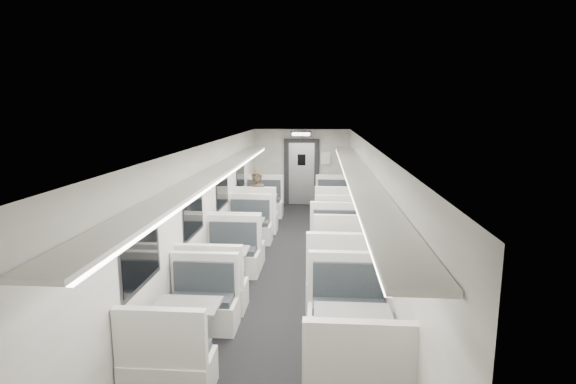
% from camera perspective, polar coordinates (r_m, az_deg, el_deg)
% --- Properties ---
extents(room, '(3.24, 12.24, 2.64)m').
position_cam_1_polar(room, '(8.36, -0.09, -2.13)').
color(room, black).
rests_on(room, ground).
extents(booth_left_a, '(1.08, 2.18, 1.17)m').
position_cam_1_polar(booth_left_a, '(12.01, -3.59, -2.19)').
color(booth_left_a, silver).
rests_on(booth_left_a, room).
extents(booth_left_b, '(1.01, 2.05, 1.10)m').
position_cam_1_polar(booth_left_b, '(9.64, -5.60, -5.56)').
color(booth_left_b, silver).
rests_on(booth_left_b, room).
extents(booth_left_c, '(1.00, 2.03, 1.08)m').
position_cam_1_polar(booth_left_c, '(7.77, -8.15, -9.68)').
color(booth_left_c, silver).
rests_on(booth_left_c, room).
extents(booth_left_d, '(0.96, 1.95, 1.04)m').
position_cam_1_polar(booth_left_d, '(5.93, -12.61, -16.65)').
color(booth_left_d, silver).
rests_on(booth_left_d, room).
extents(booth_right_a, '(1.06, 2.15, 1.15)m').
position_cam_1_polar(booth_right_a, '(12.16, 5.96, -2.09)').
color(booth_right_a, silver).
rests_on(booth_right_a, room).
extents(booth_right_b, '(1.02, 2.07, 1.11)m').
position_cam_1_polar(booth_right_b, '(9.44, 6.44, -5.90)').
color(booth_right_b, silver).
rests_on(booth_right_b, room).
extents(booth_right_c, '(1.16, 2.36, 1.26)m').
position_cam_1_polar(booth_right_c, '(7.85, 6.88, -8.95)').
color(booth_right_c, silver).
rests_on(booth_right_c, room).
extents(booth_right_d, '(1.06, 2.16, 1.15)m').
position_cam_1_polar(booth_right_d, '(5.48, 8.13, -18.46)').
color(booth_right_d, silver).
rests_on(booth_right_d, room).
extents(passenger, '(0.63, 0.48, 1.55)m').
position_cam_1_polar(passenger, '(11.00, -3.94, -1.33)').
color(passenger, black).
rests_on(passenger, room).
extents(window_a, '(0.02, 1.18, 0.84)m').
position_cam_1_polar(window_a, '(11.84, -6.03, 2.32)').
color(window_a, black).
rests_on(window_a, room).
extents(window_b, '(0.02, 1.18, 0.84)m').
position_cam_1_polar(window_b, '(9.71, -8.33, 0.45)').
color(window_b, black).
rests_on(window_b, room).
extents(window_c, '(0.02, 1.18, 0.84)m').
position_cam_1_polar(window_c, '(7.63, -11.90, -2.44)').
color(window_c, black).
rests_on(window_c, room).
extents(window_d, '(0.02, 1.18, 0.84)m').
position_cam_1_polar(window_d, '(5.62, -18.13, -7.43)').
color(window_d, black).
rests_on(window_d, room).
extents(luggage_rack_left, '(0.46, 10.40, 0.09)m').
position_cam_1_polar(luggage_rack_left, '(8.13, -9.04, 2.51)').
color(luggage_rack_left, silver).
rests_on(luggage_rack_left, room).
extents(luggage_rack_right, '(0.46, 10.40, 0.09)m').
position_cam_1_polar(luggage_rack_right, '(7.94, 8.75, 2.33)').
color(luggage_rack_right, silver).
rests_on(luggage_rack_right, room).
extents(vestibule_door, '(1.10, 0.13, 2.10)m').
position_cam_1_polar(vestibule_door, '(14.22, 1.73, 2.49)').
color(vestibule_door, black).
rests_on(vestibule_door, room).
extents(exit_sign, '(0.62, 0.12, 0.16)m').
position_cam_1_polar(exit_sign, '(13.61, 1.67, 7.37)').
color(exit_sign, black).
rests_on(exit_sign, room).
extents(wall_notice, '(0.32, 0.02, 0.40)m').
position_cam_1_polar(wall_notice, '(14.14, 4.79, 4.29)').
color(wall_notice, white).
rests_on(wall_notice, room).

